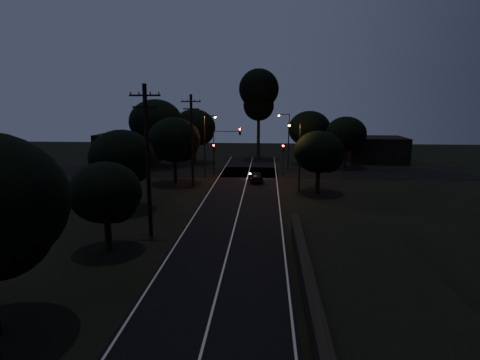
{
  "coord_description": "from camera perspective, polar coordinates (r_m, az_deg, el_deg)",
  "views": [
    {
      "loc": [
        2.51,
        -12.8,
        9.91
      ],
      "look_at": [
        0.0,
        24.0,
        2.5
      ],
      "focal_mm": 30.0,
      "sensor_mm": 36.0,
      "label": 1
    }
  ],
  "objects": [
    {
      "name": "tree_far_ne",
      "position": [
        63.19,
        10.08,
        7.03
      ],
      "size": [
        6.51,
        6.51,
        8.23
      ],
      "color": "black",
      "rests_on": "ground"
    },
    {
      "name": "utility_pole_mid",
      "position": [
        29.37,
        -13.0,
        2.9
      ],
      "size": [
        2.2,
        0.3,
        11.0
      ],
      "color": "black",
      "rests_on": "ground"
    },
    {
      "name": "retaining_wall",
      "position": [
        19.06,
        20.37,
        -18.59
      ],
      "size": [
        6.93,
        26.0,
        1.6
      ],
      "color": "black",
      "rests_on": "ground"
    },
    {
      "name": "building_left",
      "position": [
        69.03,
        -15.2,
        4.55
      ],
      "size": [
        10.0,
        8.0,
        4.4
      ],
      "primitive_type": "cube",
      "color": "black",
      "rests_on": "ground"
    },
    {
      "name": "streetlight_b",
      "position": [
        57.11,
        6.73,
        5.98
      ],
      "size": [
        1.66,
        0.26,
        8.0
      ],
      "color": "black",
      "rests_on": "ground"
    },
    {
      "name": "tree_far_e",
      "position": [
        61.02,
        15.03,
        6.23
      ],
      "size": [
        5.92,
        5.92,
        7.51
      ],
      "color": "black",
      "rests_on": "ground"
    },
    {
      "name": "car",
      "position": [
        49.12,
        2.3,
        0.49
      ],
      "size": [
        2.01,
        4.02,
        1.31
      ],
      "primitive_type": "imported",
      "rotation": [
        0.0,
        0.0,
        3.27
      ],
      "color": "black",
      "rests_on": "ground"
    },
    {
      "name": "signal_right",
      "position": [
        53.3,
        6.13,
        3.67
      ],
      "size": [
        0.28,
        0.35,
        4.1
      ],
      "color": "black",
      "rests_on": "ground"
    },
    {
      "name": "tree_left_c",
      "position": [
        37.33,
        -16.22,
        2.92
      ],
      "size": [
        5.79,
        5.79,
        7.31
      ],
      "color": "black",
      "rests_on": "ground"
    },
    {
      "name": "tree_far_nw",
      "position": [
        63.82,
        -6.33,
        7.32
      ],
      "size": [
        6.69,
        6.69,
        8.48
      ],
      "color": "black",
      "rests_on": "ground"
    },
    {
      "name": "signal_mast",
      "position": [
        53.36,
        -1.96,
        5.36
      ],
      "size": [
        3.7,
        0.35,
        6.25
      ],
      "color": "black",
      "rests_on": "ground"
    },
    {
      "name": "signal_left",
      "position": [
        53.73,
        -3.74,
        3.77
      ],
      "size": [
        0.28,
        0.35,
        4.1
      ],
      "color": "black",
      "rests_on": "ground"
    },
    {
      "name": "road_surface",
      "position": [
        45.09,
        0.62,
        -1.32
      ],
      "size": [
        60.0,
        70.0,
        0.03
      ],
      "color": "black",
      "rests_on": "ground"
    },
    {
      "name": "building_right",
      "position": [
        68.54,
        18.71,
        4.13
      ],
      "size": [
        9.0,
        7.0,
        4.0
      ],
      "primitive_type": "cube",
      "color": "black",
      "rests_on": "ground"
    },
    {
      "name": "tall_pine",
      "position": [
        67.82,
        2.69,
        12.08
      ],
      "size": [
        6.58,
        6.58,
        14.95
      ],
      "color": "black",
      "rests_on": "ground"
    },
    {
      "name": "tree_far_w",
      "position": [
        60.94,
        -11.66,
        7.92
      ],
      "size": [
        7.84,
        7.84,
        10.0
      ],
      "color": "black",
      "rests_on": "ground"
    },
    {
      "name": "tree_left_b",
      "position": [
        27.46,
        -18.35,
        -1.93
      ],
      "size": [
        4.7,
        4.7,
        5.98
      ],
      "color": "black",
      "rests_on": "ground"
    },
    {
      "name": "utility_pole_far",
      "position": [
        45.82,
        -6.85,
        5.74
      ],
      "size": [
        2.2,
        0.3,
        10.5
      ],
      "color": "black",
      "rests_on": "ground"
    },
    {
      "name": "tree_left_d",
      "position": [
        48.15,
        -9.11,
        5.5
      ],
      "size": [
        6.22,
        6.22,
        7.89
      ],
      "color": "black",
      "rests_on": "ground"
    },
    {
      "name": "streetlight_a",
      "position": [
        51.67,
        -4.84,
        5.46
      ],
      "size": [
        1.66,
        0.26,
        8.0
      ],
      "color": "black",
      "rests_on": "ground"
    },
    {
      "name": "streetlight_c",
      "position": [
        43.29,
        8.29,
        3.86
      ],
      "size": [
        1.46,
        0.26,
        7.5
      ],
      "color": "black",
      "rests_on": "ground"
    },
    {
      "name": "tree_right_a",
      "position": [
        43.43,
        11.41,
        3.78
      ],
      "size": [
        5.28,
        5.28,
        6.72
      ],
      "color": "black",
      "rests_on": "ground"
    }
  ]
}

